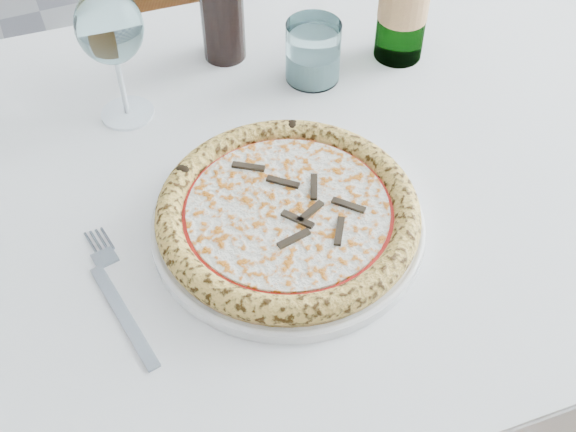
% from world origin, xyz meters
% --- Properties ---
extents(floor, '(5.00, 6.00, 0.02)m').
position_xyz_m(floor, '(0.00, 0.00, -0.01)').
color(floor, gray).
rests_on(floor, ground).
extents(dining_table, '(1.42, 0.89, 0.76)m').
position_xyz_m(dining_table, '(0.15, -0.10, 0.66)').
color(dining_table, brown).
rests_on(dining_table, floor).
extents(chair_far, '(0.50, 0.50, 0.93)m').
position_xyz_m(chair_far, '(0.22, 0.66, 0.53)').
color(chair_far, brown).
rests_on(chair_far, floor).
extents(plate, '(0.32, 0.32, 0.02)m').
position_xyz_m(plate, '(0.15, -0.20, 0.76)').
color(plate, white).
rests_on(plate, dining_table).
extents(pizza, '(0.30, 0.30, 0.03)m').
position_xyz_m(pizza, '(0.15, -0.20, 0.78)').
color(pizza, '#E4AB63').
rests_on(pizza, plate).
extents(fork, '(0.04, 0.21, 0.00)m').
position_xyz_m(fork, '(-0.06, -0.22, 0.76)').
color(fork, slate).
rests_on(fork, dining_table).
extents(wine_glass, '(0.08, 0.08, 0.19)m').
position_xyz_m(wine_glass, '(0.03, 0.08, 0.89)').
color(wine_glass, white).
rests_on(wine_glass, dining_table).
extents(tumbler, '(0.08, 0.08, 0.09)m').
position_xyz_m(tumbler, '(0.29, 0.05, 0.79)').
color(tumbler, silver).
rests_on(tumbler, dining_table).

